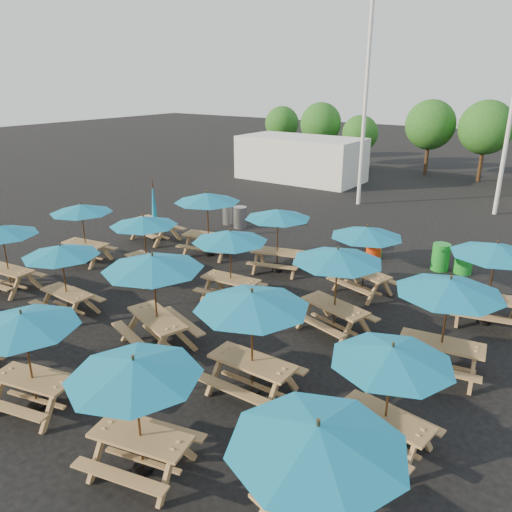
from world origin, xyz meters
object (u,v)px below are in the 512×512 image
Objects in this scene: picnic_unit_18 at (449,291)px; picnic_unit_8 at (23,325)px; picnic_unit_15 at (366,235)px; waste_bin_4 at (441,257)px; picnic_unit_3 at (155,216)px; picnic_unit_16 at (317,443)px; picnic_unit_7 at (207,200)px; picnic_unit_9 at (153,267)px; picnic_unit_11 at (278,217)px; picnic_unit_12 at (134,374)px; picnic_unit_17 at (392,359)px; picnic_unit_2 at (81,211)px; picnic_unit_19 at (496,253)px; waste_bin_1 at (240,217)px; picnic_unit_5 at (61,254)px; waste_bin_0 at (229,214)px; picnic_unit_6 at (144,224)px; picnic_unit_13 at (252,305)px; picnic_unit_14 at (337,259)px; waste_bin_5 at (464,260)px; picnic_unit_10 at (230,240)px; waste_bin_2 at (374,245)px; picnic_unit_1 at (2,233)px; waste_bin_3 at (373,246)px.

picnic_unit_8 is at bearing -145.42° from picnic_unit_18.
waste_bin_4 is at bearing 84.46° from picnic_unit_15.
picnic_unit_3 reaches higher than picnic_unit_16.
picnic_unit_9 is at bearing -73.00° from picnic_unit_7.
picnic_unit_12 is (3.25, -9.37, -0.02)m from picnic_unit_11.
picnic_unit_7 is at bearing 154.26° from picnic_unit_17.
picnic_unit_19 is at bearing 5.04° from picnic_unit_2.
picnic_unit_11 is 1.03× the size of picnic_unit_15.
picnic_unit_8 is at bearing -71.15° from waste_bin_1.
picnic_unit_5 is 10.41m from waste_bin_0.
picnic_unit_6 is 1.07× the size of picnic_unit_13.
picnic_unit_16 is (2.88, -6.39, 0.03)m from picnic_unit_14.
picnic_unit_13 is 10.34m from waste_bin_5.
picnic_unit_5 is 2.22× the size of waste_bin_4.
picnic_unit_8 is (3.20, -9.35, -0.23)m from picnic_unit_7.
waste_bin_5 is at bearing 24.17° from picnic_unit_3.
picnic_unit_10 is (0.07, 6.53, 0.04)m from picnic_unit_8.
picnic_unit_17 is 0.90× the size of picnic_unit_18.
picnic_unit_17 is at bearing 11.80° from picnic_unit_8.
picnic_unit_12 is 2.80× the size of waste_bin_1.
picnic_unit_19 is 11.90m from waste_bin_1.
picnic_unit_8 is 9.44m from picnic_unit_11.
picnic_unit_8 reaches higher than waste_bin_4.
picnic_unit_12 reaches higher than picnic_unit_15.
waste_bin_5 is at bearing 90.31° from picnic_unit_18.
picnic_unit_9 is (0.22, 3.30, 0.23)m from picnic_unit_8.
waste_bin_2 is (1.87, 9.55, -1.69)m from picnic_unit_9.
picnic_unit_3 is at bearing 164.60° from picnic_unit_7.
waste_bin_5 is (5.11, 9.75, -1.69)m from picnic_unit_9.
picnic_unit_12 reaches higher than picnic_unit_1.
picnic_unit_7 is at bearing 152.78° from picnic_unit_18.
picnic_unit_7 is at bearing -163.28° from picnic_unit_15.
picnic_unit_3 is 11.41m from picnic_unit_8.
picnic_unit_3 is 0.87× the size of picnic_unit_7.
picnic_unit_3 is 2.63× the size of waste_bin_2.
picnic_unit_19 is at bearing -17.28° from waste_bin_0.
picnic_unit_12 reaches higher than picnic_unit_6.
waste_bin_4 is at bearing 49.43° from picnic_unit_10.
picnic_unit_9 is at bearing 167.25° from picnic_unit_16.
waste_bin_3 is (2.12, 12.69, -1.46)m from picnic_unit_8.
waste_bin_0 is (1.03, 3.71, -0.57)m from picnic_unit_3.
picnic_unit_13 is at bearing 13.38° from picnic_unit_9.
waste_bin_2 is (-4.28, 9.84, -1.43)m from picnic_unit_17.
waste_bin_4 is (4.35, 9.60, -1.69)m from picnic_unit_9.
picnic_unit_12 is 9.32m from picnic_unit_15.
picnic_unit_14 reaches higher than picnic_unit_5.
picnic_unit_2 is 1.03× the size of picnic_unit_13.
picnic_unit_10 is 0.87× the size of picnic_unit_11.
waste_bin_4 is (9.01, -0.12, 0.00)m from waste_bin_1.
waste_bin_2 is 0.16m from waste_bin_3.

